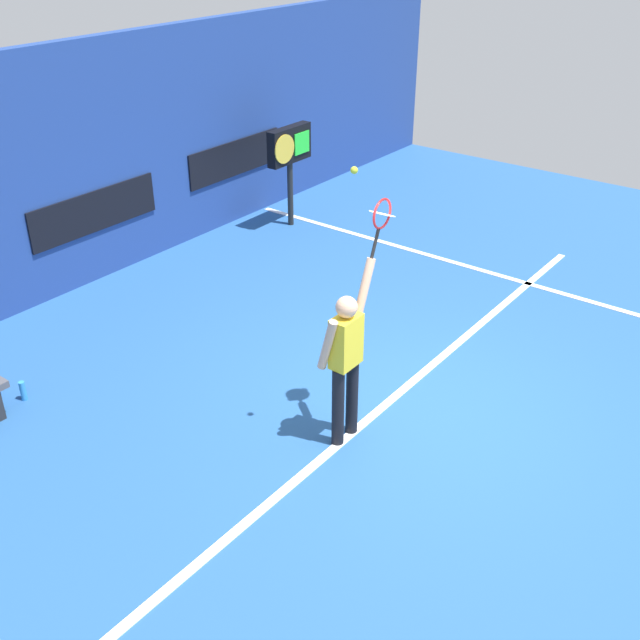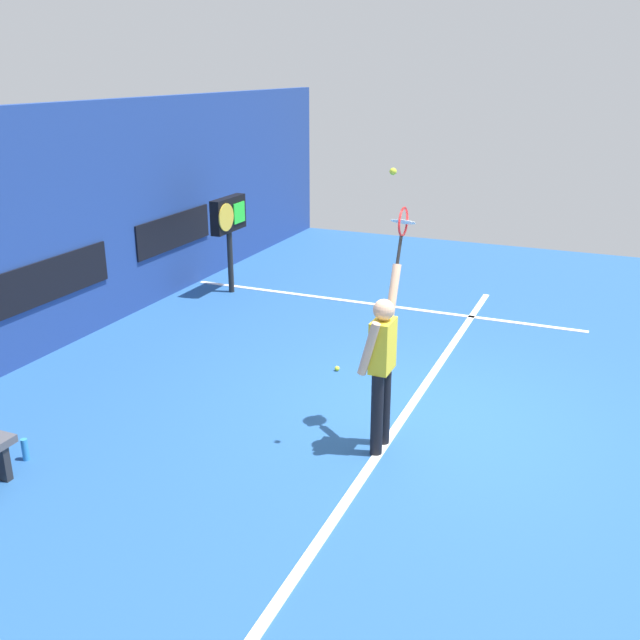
{
  "view_description": "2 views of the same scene",
  "coord_description": "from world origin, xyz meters",
  "px_view_note": "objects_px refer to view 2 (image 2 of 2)",
  "views": [
    {
      "loc": [
        -6.27,
        -3.37,
        5.04
      ],
      "look_at": [
        -1.29,
        0.44,
        1.55
      ],
      "focal_mm": 42.54,
      "sensor_mm": 36.0,
      "label": 1
    },
    {
      "loc": [
        -7.46,
        -1.71,
        3.88
      ],
      "look_at": [
        -1.08,
        1.0,
        1.42
      ],
      "focal_mm": 40.05,
      "sensor_mm": 36.0,
      "label": 2
    }
  ],
  "objects_px": {
    "water_bottle": "(25,449)",
    "spare_ball": "(337,368)",
    "tennis_player": "(382,362)",
    "scoreboard_clock": "(229,219)",
    "tennis_ball": "(393,171)",
    "tennis_racket": "(403,225)"
  },
  "relations": [
    {
      "from": "water_bottle",
      "to": "spare_ball",
      "type": "relative_size",
      "value": 3.53
    },
    {
      "from": "tennis_player",
      "to": "water_bottle",
      "type": "height_order",
      "value": "tennis_player"
    },
    {
      "from": "tennis_player",
      "to": "spare_ball",
      "type": "distance_m",
      "value": 2.34
    },
    {
      "from": "scoreboard_clock",
      "to": "spare_ball",
      "type": "xyz_separation_m",
      "value": [
        -2.59,
        -3.11,
        -1.32
      ]
    },
    {
      "from": "tennis_ball",
      "to": "water_bottle",
      "type": "height_order",
      "value": "tennis_ball"
    },
    {
      "from": "scoreboard_clock",
      "to": "water_bottle",
      "type": "height_order",
      "value": "scoreboard_clock"
    },
    {
      "from": "tennis_ball",
      "to": "scoreboard_clock",
      "type": "bearing_deg",
      "value": 45.02
    },
    {
      "from": "tennis_player",
      "to": "tennis_racket",
      "type": "xyz_separation_m",
      "value": [
        0.55,
        -0.0,
        1.32
      ]
    },
    {
      "from": "tennis_player",
      "to": "water_bottle",
      "type": "relative_size",
      "value": 8.2
    },
    {
      "from": "tennis_racket",
      "to": "tennis_ball",
      "type": "relative_size",
      "value": 9.18
    },
    {
      "from": "spare_ball",
      "to": "water_bottle",
      "type": "bearing_deg",
      "value": 148.07
    },
    {
      "from": "tennis_racket",
      "to": "scoreboard_clock",
      "type": "bearing_deg",
      "value": 48.56
    },
    {
      "from": "tennis_racket",
      "to": "spare_ball",
      "type": "height_order",
      "value": "tennis_racket"
    },
    {
      "from": "tennis_player",
      "to": "tennis_racket",
      "type": "distance_m",
      "value": 1.43
    },
    {
      "from": "tennis_ball",
      "to": "spare_ball",
      "type": "distance_m",
      "value": 3.63
    },
    {
      "from": "tennis_player",
      "to": "water_bottle",
      "type": "xyz_separation_m",
      "value": [
        -1.67,
        3.33,
        -0.89
      ]
    },
    {
      "from": "tennis_player",
      "to": "spare_ball",
      "type": "relative_size",
      "value": 28.93
    },
    {
      "from": "tennis_ball",
      "to": "water_bottle",
      "type": "bearing_deg",
      "value": 116.38
    },
    {
      "from": "water_bottle",
      "to": "spare_ball",
      "type": "bearing_deg",
      "value": -31.93
    },
    {
      "from": "scoreboard_clock",
      "to": "spare_ball",
      "type": "distance_m",
      "value": 4.25
    },
    {
      "from": "tennis_player",
      "to": "tennis_ball",
      "type": "relative_size",
      "value": 28.93
    },
    {
      "from": "tennis_racket",
      "to": "water_bottle",
      "type": "distance_m",
      "value": 4.57
    }
  ]
}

